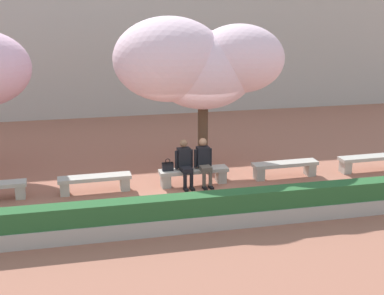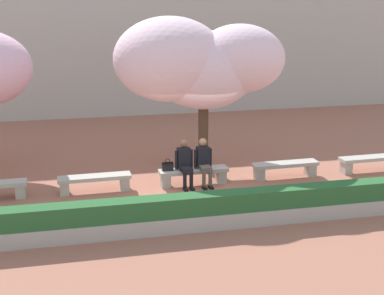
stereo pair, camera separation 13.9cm
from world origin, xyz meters
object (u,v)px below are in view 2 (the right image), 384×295
Objects in this scene: stone_bench_near_east at (285,167)px; stone_bench_center at (194,174)px; person_seated_left at (185,161)px; cherry_tree_main at (197,63)px; person_seated_right at (204,160)px; stone_bench_near_west at (95,181)px; stone_bench_east_end at (371,161)px; handbag at (168,166)px.

stone_bench_center is at bearing 180.00° from stone_bench_near_east.
cherry_tree_main is at bearing 63.54° from person_seated_left.
person_seated_left is at bearing 179.98° from person_seated_right.
stone_bench_near_west and stone_bench_center have the same top height.
stone_bench_near_east is 2.67m from stone_bench_east_end.
person_seated_left is at bearing -7.96° from handbag.
handbag is (1.96, 0.01, 0.27)m from stone_bench_near_west.
stone_bench_east_end is 5.88m from cherry_tree_main.
cherry_tree_main is (3.03, 1.19, 2.87)m from stone_bench_near_west.
person_seated_left is (-0.26, -0.05, 0.39)m from stone_bench_center.
cherry_tree_main is at bearing 86.06° from person_seated_right.
person_seated_left is at bearing -1.26° from stone_bench_near_west.
stone_bench_center is at bearing 0.00° from stone_bench_near_west.
stone_bench_near_east is 1.00× the size of stone_bench_east_end.
stone_bench_center is 0.47m from person_seated_left.
person_seated_left is at bearing -168.41° from stone_bench_center.
person_seated_right is at bearing -179.40° from stone_bench_east_end.
person_seated_left is at bearing -179.46° from stone_bench_east_end.
stone_bench_east_end is 5.65× the size of handbag.
stone_bench_near_east is 0.40× the size of cherry_tree_main.
person_seated_right is 2.77m from cherry_tree_main.
stone_bench_near_west is 8.02m from stone_bench_east_end.
handbag is 0.07× the size of cherry_tree_main.
person_seated_right is (0.27, -0.05, 0.39)m from stone_bench_center.
stone_bench_near_east is 3.40m from handbag.
cherry_tree_main is (0.09, 1.24, 2.48)m from person_seated_right.
stone_bench_east_end is 1.49× the size of person_seated_right.
person_seated_right is 3.81× the size of handbag.
stone_bench_near_west is 1.00× the size of stone_bench_center.
stone_bench_center is 1.00× the size of stone_bench_east_end.
stone_bench_center is at bearing -106.76° from cherry_tree_main.
stone_bench_east_end is at bearing -13.36° from cherry_tree_main.
handbag is (-0.72, 0.01, 0.27)m from stone_bench_center.
person_seated_left reaches higher than stone_bench_east_end.
stone_bench_near_west is 1.49× the size of person_seated_left.
person_seated_left is (-2.93, -0.05, 0.39)m from stone_bench_near_east.
stone_bench_near_west is 1.00× the size of stone_bench_near_east.
stone_bench_center is at bearing -0.85° from handbag.
person_seated_left reaches higher than stone_bench_near_east.
stone_bench_near_east is at bearing -0.18° from handbag.
person_seated_right is (0.53, -0.00, 0.00)m from person_seated_left.
person_seated_right is at bearing -1.04° from stone_bench_near_west.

